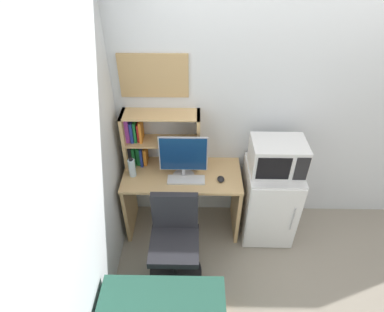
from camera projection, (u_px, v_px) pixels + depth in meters
wall_back at (321, 115)px, 3.13m from camera, size 6.40×0.04×2.60m
wall_left at (57, 253)px, 1.87m from camera, size 0.04×4.40×2.60m
desk at (183, 191)px, 3.38m from camera, size 1.19×0.55×0.77m
hutch_bookshelf at (151, 139)px, 3.18m from camera, size 0.75×0.24×0.60m
monitor at (183, 157)px, 3.05m from camera, size 0.46×0.22×0.47m
keyboard at (186, 180)px, 3.15m from camera, size 0.37×0.13×0.02m
computer_mouse at (221, 179)px, 3.14m from camera, size 0.07×0.09×0.03m
water_bottle at (132, 168)px, 3.15m from camera, size 0.07×0.07×0.21m
mini_fridge at (268, 201)px, 3.39m from camera, size 0.52×0.56×0.87m
microwave at (278, 157)px, 3.03m from camera, size 0.50×0.37×0.32m
desk_chair at (175, 244)px, 3.02m from camera, size 0.52×0.52×0.90m
wall_corkboard at (154, 76)px, 2.88m from camera, size 0.63×0.02×0.41m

